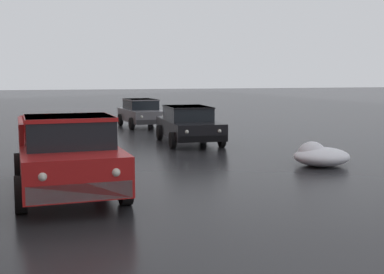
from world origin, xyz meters
The scene contains 5 objects.
snow_bank_along_left_kerb centered at (5.29, 23.13, 0.40)m, with size 2.07×0.99×0.85m.
snow_bank_near_corner_right centered at (5.18, 9.28, 0.28)m, with size 1.63×1.44×0.70m.
pickup_truck_red_approaching_near_lane centered at (-2.00, 7.92, 0.88)m, with size 2.25×5.06×1.76m.
sedan_black_parked_kerbside_close centered at (3.18, 15.30, 0.75)m, with size 2.27×4.46×1.42m.
sedan_grey_parked_kerbside_mid centered at (2.87, 22.13, 0.75)m, with size 1.96×4.05×1.42m.
Camera 1 is at (-2.89, -3.38, 2.56)m, focal length 47.86 mm.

